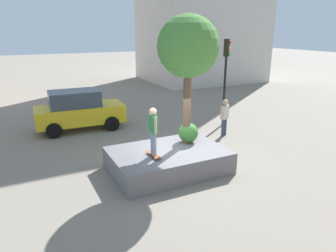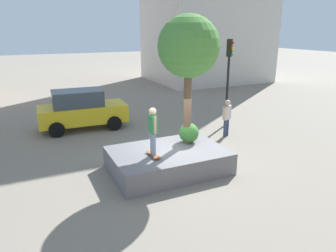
{
  "view_description": "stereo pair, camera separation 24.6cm",
  "coord_description": "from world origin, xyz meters",
  "px_view_note": "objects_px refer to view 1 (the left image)",
  "views": [
    {
      "loc": [
        -4.93,
        -9.44,
        4.88
      ],
      "look_at": [
        -0.35,
        -0.23,
        1.68
      ],
      "focal_mm": 33.26,
      "sensor_mm": 36.0,
      "label": 1
    },
    {
      "loc": [
        -4.71,
        -9.55,
        4.88
      ],
      "look_at": [
        -0.35,
        -0.23,
        1.68
      ],
      "focal_mm": 33.26,
      "sensor_mm": 36.0,
      "label": 2
    }
  ],
  "objects_px": {
    "skateboarder": "(153,128)",
    "sedan_parked": "(79,110)",
    "plaza_tree": "(188,48)",
    "traffic_light_corner": "(226,68)",
    "bystander_watching": "(225,115)",
    "skateboard": "(154,155)",
    "planter_ledge": "(168,160)"
  },
  "relations": [
    {
      "from": "skateboarder",
      "to": "sedan_parked",
      "type": "height_order",
      "value": "skateboarder"
    },
    {
      "from": "sedan_parked",
      "to": "skateboard",
      "type": "bearing_deg",
      "value": -79.96
    },
    {
      "from": "sedan_parked",
      "to": "skateboarder",
      "type": "bearing_deg",
      "value": -79.96
    },
    {
      "from": "planter_ledge",
      "to": "skateboarder",
      "type": "bearing_deg",
      "value": -157.24
    },
    {
      "from": "skateboard",
      "to": "planter_ledge",
      "type": "bearing_deg",
      "value": 22.76
    },
    {
      "from": "planter_ledge",
      "to": "traffic_light_corner",
      "type": "height_order",
      "value": "traffic_light_corner"
    },
    {
      "from": "planter_ledge",
      "to": "plaza_tree",
      "type": "xyz_separation_m",
      "value": [
        0.95,
        0.37,
        3.89
      ]
    },
    {
      "from": "planter_ledge",
      "to": "bystander_watching",
      "type": "height_order",
      "value": "bystander_watching"
    },
    {
      "from": "planter_ledge",
      "to": "plaza_tree",
      "type": "relative_size",
      "value": 0.87
    },
    {
      "from": "plaza_tree",
      "to": "traffic_light_corner",
      "type": "distance_m",
      "value": 5.46
    },
    {
      "from": "plaza_tree",
      "to": "skateboard",
      "type": "distance_m",
      "value": 3.87
    },
    {
      "from": "skateboard",
      "to": "skateboarder",
      "type": "relative_size",
      "value": 0.5
    },
    {
      "from": "traffic_light_corner",
      "to": "planter_ledge",
      "type": "bearing_deg",
      "value": -144.11
    },
    {
      "from": "plaza_tree",
      "to": "skateboard",
      "type": "bearing_deg",
      "value": -158.2
    },
    {
      "from": "planter_ledge",
      "to": "skateboard",
      "type": "height_order",
      "value": "skateboard"
    },
    {
      "from": "skateboarder",
      "to": "traffic_light_corner",
      "type": "height_order",
      "value": "traffic_light_corner"
    },
    {
      "from": "plaza_tree",
      "to": "skateboarder",
      "type": "relative_size",
      "value": 2.85
    },
    {
      "from": "skateboard",
      "to": "traffic_light_corner",
      "type": "relative_size",
      "value": 0.18
    },
    {
      "from": "planter_ledge",
      "to": "sedan_parked",
      "type": "height_order",
      "value": "sedan_parked"
    },
    {
      "from": "skateboard",
      "to": "traffic_light_corner",
      "type": "height_order",
      "value": "traffic_light_corner"
    },
    {
      "from": "sedan_parked",
      "to": "bystander_watching",
      "type": "bearing_deg",
      "value": -34.31
    },
    {
      "from": "traffic_light_corner",
      "to": "bystander_watching",
      "type": "relative_size",
      "value": 2.52
    },
    {
      "from": "skateboard",
      "to": "plaza_tree",
      "type": "bearing_deg",
      "value": 21.8
    },
    {
      "from": "traffic_light_corner",
      "to": "bystander_watching",
      "type": "height_order",
      "value": "traffic_light_corner"
    },
    {
      "from": "planter_ledge",
      "to": "skateboard",
      "type": "distance_m",
      "value": 0.87
    },
    {
      "from": "planter_ledge",
      "to": "bystander_watching",
      "type": "distance_m",
      "value": 4.74
    },
    {
      "from": "sedan_parked",
      "to": "bystander_watching",
      "type": "height_order",
      "value": "sedan_parked"
    },
    {
      "from": "bystander_watching",
      "to": "planter_ledge",
      "type": "bearing_deg",
      "value": -151.12
    },
    {
      "from": "planter_ledge",
      "to": "traffic_light_corner",
      "type": "distance_m",
      "value": 6.83
    },
    {
      "from": "traffic_light_corner",
      "to": "sedan_parked",
      "type": "bearing_deg",
      "value": 159.12
    },
    {
      "from": "planter_ledge",
      "to": "plaza_tree",
      "type": "bearing_deg",
      "value": 21.1
    },
    {
      "from": "skateboarder",
      "to": "bystander_watching",
      "type": "distance_m",
      "value": 5.49
    }
  ]
}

